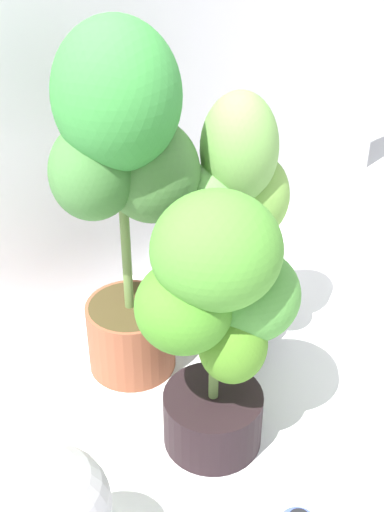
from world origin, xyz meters
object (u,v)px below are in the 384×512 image
Objects in this scene: potted_plant_center at (218,309)px; potted_plant_back_right at (237,217)px; floor_fan at (52,510)px; potted_plant_back_center at (123,173)px.

potted_plant_center is 0.39m from potted_plant_back_right.
potted_plant_center is at bearing -139.41° from potted_plant_back_right.
potted_plant_center is 0.55m from floor_fan.
potted_plant_back_right is at bearing 73.88° from floor_fan.
potted_plant_center is (-0.01, -0.37, -0.20)m from potted_plant_back_center.
potted_plant_center is 1.93× the size of floor_fan.
floor_fan is (-0.51, -0.09, -0.19)m from potted_plant_center.
potted_plant_back_center reaches higher than potted_plant_center.
potted_plant_back_center is 0.35m from potted_plant_back_right.
floor_fan is at bearing -157.20° from potted_plant_back_right.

